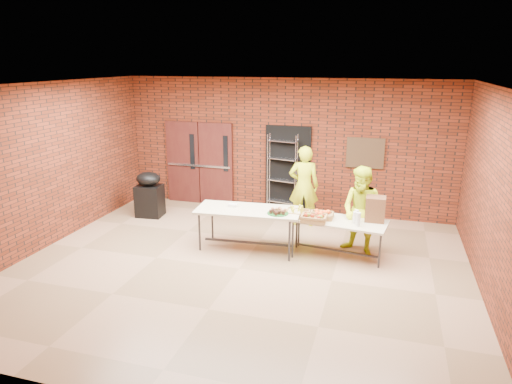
% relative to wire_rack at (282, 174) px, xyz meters
% --- Properties ---
extents(room, '(8.08, 7.08, 3.28)m').
position_rel_wire_rack_xyz_m(room, '(0.01, -3.32, 0.64)').
color(room, olive).
rests_on(room, ground).
extents(double_doors, '(1.78, 0.12, 2.10)m').
position_rel_wire_rack_xyz_m(double_doors, '(-2.19, 0.12, 0.10)').
color(double_doors, '#411912').
rests_on(double_doors, room).
extents(dark_doorway, '(1.10, 0.06, 2.10)m').
position_rel_wire_rack_xyz_m(dark_doorway, '(0.11, 0.14, 0.09)').
color(dark_doorway, black).
rests_on(dark_doorway, room).
extents(bronze_plaque, '(0.85, 0.04, 0.70)m').
position_rel_wire_rack_xyz_m(bronze_plaque, '(1.91, 0.13, 0.59)').
color(bronze_plaque, '#3B2A17').
rests_on(bronze_plaque, room).
extents(wire_rack, '(0.73, 0.36, 1.91)m').
position_rel_wire_rack_xyz_m(wire_rack, '(0.00, 0.00, 0.00)').
color(wire_rack, '#B3B2B9').
rests_on(wire_rack, room).
extents(table_left, '(2.07, 0.99, 0.83)m').
position_rel_wire_rack_xyz_m(table_left, '(-0.10, -2.42, -0.20)').
color(table_left, '#B7AC8C').
rests_on(table_left, room).
extents(table_right, '(1.86, 0.98, 0.73)m').
position_rel_wire_rack_xyz_m(table_right, '(1.61, -2.29, -0.29)').
color(table_right, '#B7AC8C').
rests_on(table_right, room).
extents(basket_bananas, '(0.44, 0.34, 0.14)m').
position_rel_wire_rack_xyz_m(basket_bananas, '(0.85, -2.29, -0.17)').
color(basket_bananas, '#A78243').
rests_on(basket_bananas, table_right).
extents(basket_oranges, '(0.42, 0.33, 0.13)m').
position_rel_wire_rack_xyz_m(basket_oranges, '(1.30, -2.26, -0.17)').
color(basket_oranges, '#A78243').
rests_on(basket_oranges, table_right).
extents(basket_apples, '(0.46, 0.36, 0.14)m').
position_rel_wire_rack_xyz_m(basket_apples, '(1.19, -2.46, -0.16)').
color(basket_apples, '#A78243').
rests_on(basket_apples, table_right).
extents(muffin_tray, '(0.40, 0.40, 0.10)m').
position_rel_wire_rack_xyz_m(muffin_tray, '(0.51, -2.52, -0.09)').
color(muffin_tray, '#144E1B').
rests_on(muffin_tray, table_left).
extents(napkin_box, '(0.17, 0.12, 0.06)m').
position_rel_wire_rack_xyz_m(napkin_box, '(-0.44, -2.36, -0.10)').
color(napkin_box, white).
rests_on(napkin_box, table_left).
extents(coffee_dispenser, '(0.35, 0.32, 0.46)m').
position_rel_wire_rack_xyz_m(coffee_dispenser, '(2.26, -2.14, 0.01)').
color(coffee_dispenser, brown).
rests_on(coffee_dispenser, table_right).
extents(cup_stack_front, '(0.08, 0.08, 0.23)m').
position_rel_wire_rack_xyz_m(cup_stack_front, '(1.92, -2.40, -0.11)').
color(cup_stack_front, white).
rests_on(cup_stack_front, table_right).
extents(cup_stack_mid, '(0.08, 0.08, 0.25)m').
position_rel_wire_rack_xyz_m(cup_stack_mid, '(1.99, -2.51, -0.10)').
color(cup_stack_mid, white).
rests_on(cup_stack_mid, table_right).
extents(cup_stack_back, '(0.08, 0.08, 0.23)m').
position_rel_wire_rack_xyz_m(cup_stack_back, '(1.94, -2.29, -0.11)').
color(cup_stack_back, white).
rests_on(cup_stack_back, table_right).
extents(covered_grill, '(0.64, 0.55, 1.08)m').
position_rel_wire_rack_xyz_m(covered_grill, '(-2.94, -1.19, -0.42)').
color(covered_grill, black).
rests_on(covered_grill, room).
extents(volunteer_woman, '(0.72, 0.54, 1.81)m').
position_rel_wire_rack_xyz_m(volunteer_woman, '(0.67, -0.76, -0.05)').
color(volunteer_woman, '#CEE519').
rests_on(volunteer_woman, room).
extents(volunteer_man, '(1.02, 0.93, 1.70)m').
position_rel_wire_rack_xyz_m(volunteer_man, '(2.02, -2.00, -0.10)').
color(volunteer_man, '#CEE519').
rests_on(volunteer_man, room).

